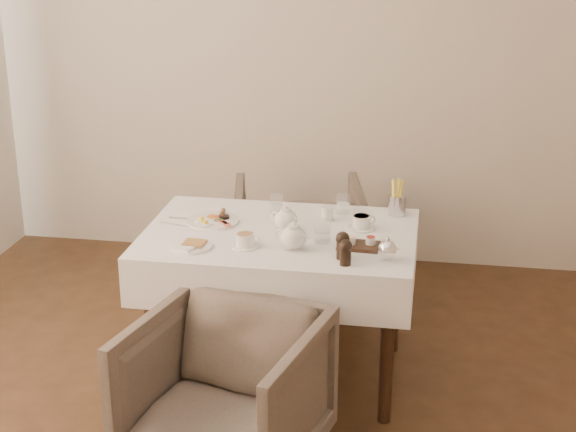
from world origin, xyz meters
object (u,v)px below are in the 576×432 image
at_px(table, 280,255).
at_px(teapot_centre, 286,218).
at_px(armchair_near, 225,395).
at_px(breakfast_plate, 214,220).
at_px(armchair_far, 299,242).

distance_m(table, teapot_centre, 0.18).
height_order(table, armchair_near, table).
bearing_deg(breakfast_plate, teapot_centre, 10.63).
bearing_deg(armchair_far, breakfast_plate, 59.34).
bearing_deg(teapot_centre, armchair_far, 115.15).
height_order(armchair_near, teapot_centre, teapot_centre).
xyz_separation_m(armchair_near, breakfast_plate, (-0.26, 0.87, 0.43)).
height_order(table, teapot_centre, teapot_centre).
relative_size(breakfast_plate, teapot_centre, 1.66).
bearing_deg(teapot_centre, breakfast_plate, -168.09).
relative_size(table, teapot_centre, 8.33).
distance_m(table, armchair_near, 0.84).
xyz_separation_m(table, armchair_near, (-0.09, -0.78, -0.30)).
height_order(table, breakfast_plate, breakfast_plate).
relative_size(armchair_near, breakfast_plate, 2.88).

